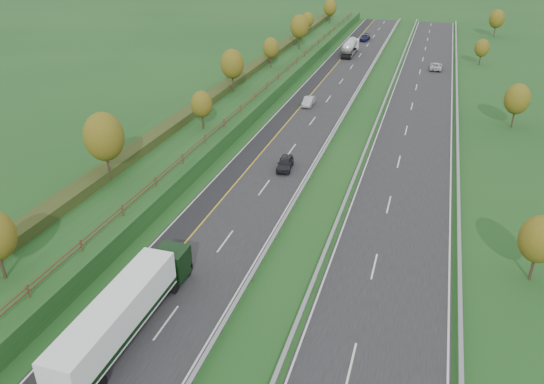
{
  "coord_description": "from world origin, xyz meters",
  "views": [
    {
      "loc": [
        18.0,
        -16.37,
        26.71
      ],
      "look_at": [
        3.7,
        30.07,
        2.2
      ],
      "focal_mm": 35.0,
      "sensor_mm": 36.0,
      "label": 1
    }
  ],
  "objects": [
    {
      "name": "outer_barrier_far",
      "position": [
        22.3,
        60.0,
        0.62
      ],
      "size": [
        0.32,
        200.0,
        0.71
      ],
      "color": "gray",
      "rests_on": "ground"
    },
    {
      "name": "car_silver_mid",
      "position": [
        -1.17,
        66.44,
        0.75
      ],
      "size": [
        1.59,
        4.34,
        1.42
      ],
      "primitive_type": "imported",
      "rotation": [
        0.0,
        0.0,
        0.02
      ],
      "color": "#9F9FA4",
      "rests_on": "near_carriageway"
    },
    {
      "name": "road_tanker",
      "position": [
        -1.15,
        106.77,
        1.86
      ],
      "size": [
        2.4,
        11.22,
        3.46
      ],
      "color": "silver",
      "rests_on": "near_carriageway"
    },
    {
      "name": "box_lorry",
      "position": [
        -0.68,
        8.93,
        2.33
      ],
      "size": [
        2.58,
        16.28,
        4.06
      ],
      "color": "black",
      "rests_on": "near_carriageway"
    },
    {
      "name": "car_dark_near",
      "position": [
        2.11,
        40.66,
        0.78
      ],
      "size": [
        2.23,
        4.52,
        1.48
      ],
      "primitive_type": "imported",
      "rotation": [
        0.0,
        0.0,
        0.11
      ],
      "color": "black",
      "rests_on": "near_carriageway"
    },
    {
      "name": "hard_shoulder",
      "position": [
        -3.75,
        60.0,
        0.02
      ],
      "size": [
        3.0,
        200.0,
        0.04
      ],
      "primitive_type": "cube",
      "color": "black",
      "rests_on": "ground"
    },
    {
      "name": "near_carriageway",
      "position": [
        0.0,
        60.0,
        0.02
      ],
      "size": [
        10.5,
        200.0,
        0.04
      ],
      "primitive_type": "cube",
      "color": "black",
      "rests_on": "ground"
    },
    {
      "name": "fence_left",
      "position": [
        -8.5,
        59.59,
        2.73
      ],
      "size": [
        0.12,
        189.06,
        1.2
      ],
      "color": "#422B19",
      "rests_on": "embankment_left"
    },
    {
      "name": "trees_far",
      "position": [
        29.8,
        89.21,
        4.25
      ],
      "size": [
        8.45,
        118.6,
        7.12
      ],
      "color": "#2D2116",
      "rests_on": "ground"
    },
    {
      "name": "embankment_left",
      "position": [
        -13.0,
        60.0,
        1.0
      ],
      "size": [
        12.0,
        200.0,
        2.0
      ],
      "primitive_type": "cube",
      "color": "#184318",
      "rests_on": "ground"
    },
    {
      "name": "lane_markings",
      "position": [
        6.4,
        59.88,
        0.05
      ],
      "size": [
        26.75,
        200.0,
        0.01
      ],
      "color": "silver",
      "rests_on": "near_carriageway"
    },
    {
      "name": "far_carriageway",
      "position": [
        16.5,
        60.0,
        0.02
      ],
      "size": [
        10.5,
        200.0,
        0.04
      ],
      "primitive_type": "cube",
      "color": "black",
      "rests_on": "ground"
    },
    {
      "name": "car_oncoming",
      "position": [
        18.21,
        97.86,
        0.75
      ],
      "size": [
        2.35,
        5.11,
        1.42
      ],
      "primitive_type": "imported",
      "rotation": [
        0.0,
        0.0,
        3.14
      ],
      "color": "silver",
      "rests_on": "far_carriageway"
    },
    {
      "name": "trees_left",
      "position": [
        -12.64,
        56.63,
        6.37
      ],
      "size": [
        6.64,
        164.3,
        7.66
      ],
      "color": "#2D2116",
      "rests_on": "embankment_left"
    },
    {
      "name": "median_barrier_far",
      "position": [
        10.8,
        60.0,
        0.61
      ],
      "size": [
        0.32,
        200.0,
        0.71
      ],
      "color": "gray",
      "rests_on": "ground"
    },
    {
      "name": "ground",
      "position": [
        8.0,
        55.0,
        0.0
      ],
      "size": [
        400.0,
        400.0,
        0.0
      ],
      "primitive_type": "plane",
      "color": "#184318",
      "rests_on": "ground"
    },
    {
      "name": "hedge_left",
      "position": [
        -15.0,
        60.0,
        2.55
      ],
      "size": [
        2.2,
        180.0,
        1.1
      ],
      "primitive_type": "cube",
      "color": "#283917",
      "rests_on": "embankment_left"
    },
    {
      "name": "car_small_far",
      "position": [
        -0.28,
        124.32,
        0.79
      ],
      "size": [
        2.59,
        5.36,
        1.5
      ],
      "primitive_type": "imported",
      "rotation": [
        0.0,
        0.0,
        -0.1
      ],
      "color": "#13153B",
      "rests_on": "near_carriageway"
    },
    {
      "name": "median_barrier_near",
      "position": [
        5.7,
        60.0,
        0.61
      ],
      "size": [
        0.32,
        200.0,
        0.71
      ],
      "color": "gray",
      "rests_on": "ground"
    }
  ]
}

